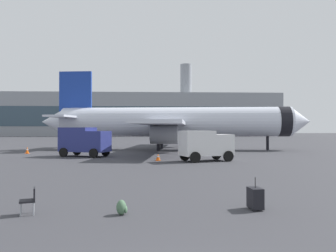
{
  "coord_description": "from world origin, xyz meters",
  "views": [
    {
      "loc": [
        -0.27,
        -5.01,
        2.78
      ],
      "look_at": [
        1.15,
        23.55,
        3.0
      ],
      "focal_mm": 35.91,
      "sensor_mm": 36.0,
      "label": 1
    }
  ],
  "objects_px": {
    "service_truck": "(84,140)",
    "cargo_van": "(206,144)",
    "rolling_suitcase": "(255,198)",
    "airplane_at_gate": "(173,122)",
    "safety_cone_near": "(158,157)",
    "traveller_backpack": "(122,208)",
    "gate_chair": "(30,199)",
    "safety_cone_mid": "(27,150)"
  },
  "relations": [
    {
      "from": "airplane_at_gate",
      "to": "safety_cone_near",
      "type": "distance_m",
      "value": 15.69
    },
    {
      "from": "cargo_van",
      "to": "rolling_suitcase",
      "type": "distance_m",
      "value": 17.15
    },
    {
      "from": "traveller_backpack",
      "to": "service_truck",
      "type": "bearing_deg",
      "value": 104.03
    },
    {
      "from": "airplane_at_gate",
      "to": "gate_chair",
      "type": "bearing_deg",
      "value": -101.65
    },
    {
      "from": "airplane_at_gate",
      "to": "safety_cone_near",
      "type": "bearing_deg",
      "value": -98.76
    },
    {
      "from": "service_truck",
      "to": "cargo_van",
      "type": "bearing_deg",
      "value": -25.27
    },
    {
      "from": "rolling_suitcase",
      "to": "traveller_backpack",
      "type": "height_order",
      "value": "rolling_suitcase"
    },
    {
      "from": "cargo_van",
      "to": "traveller_backpack",
      "type": "height_order",
      "value": "cargo_van"
    },
    {
      "from": "safety_cone_mid",
      "to": "rolling_suitcase",
      "type": "bearing_deg",
      "value": -56.92
    },
    {
      "from": "rolling_suitcase",
      "to": "cargo_van",
      "type": "bearing_deg",
      "value": 86.45
    },
    {
      "from": "airplane_at_gate",
      "to": "safety_cone_mid",
      "type": "relative_size",
      "value": 46.58
    },
    {
      "from": "cargo_van",
      "to": "rolling_suitcase",
      "type": "xyz_separation_m",
      "value": [
        -1.06,
        -17.09,
        -1.06
      ]
    },
    {
      "from": "cargo_van",
      "to": "safety_cone_near",
      "type": "relative_size",
      "value": 7.82
    },
    {
      "from": "safety_cone_mid",
      "to": "traveller_backpack",
      "type": "distance_m",
      "value": 30.04
    },
    {
      "from": "service_truck",
      "to": "safety_cone_mid",
      "type": "height_order",
      "value": "service_truck"
    },
    {
      "from": "traveller_backpack",
      "to": "cargo_van",
      "type": "bearing_deg",
      "value": 72.4
    },
    {
      "from": "gate_chair",
      "to": "safety_cone_mid",
      "type": "bearing_deg",
      "value": 110.1
    },
    {
      "from": "safety_cone_mid",
      "to": "traveller_backpack",
      "type": "xyz_separation_m",
      "value": [
        12.84,
        -27.16,
        -0.15
      ]
    },
    {
      "from": "safety_cone_mid",
      "to": "cargo_van",
      "type": "bearing_deg",
      "value": -27.44
    },
    {
      "from": "cargo_van",
      "to": "service_truck",
      "type": "bearing_deg",
      "value": 154.73
    },
    {
      "from": "rolling_suitcase",
      "to": "airplane_at_gate",
      "type": "bearing_deg",
      "value": 91.14
    },
    {
      "from": "cargo_van",
      "to": "safety_cone_mid",
      "type": "bearing_deg",
      "value": 152.56
    },
    {
      "from": "safety_cone_near",
      "to": "gate_chair",
      "type": "xyz_separation_m",
      "value": [
        -4.51,
        -18.05,
        0.2
      ]
    },
    {
      "from": "cargo_van",
      "to": "safety_cone_near",
      "type": "height_order",
      "value": "cargo_van"
    },
    {
      "from": "safety_cone_mid",
      "to": "gate_chair",
      "type": "relative_size",
      "value": 0.89
    },
    {
      "from": "safety_cone_mid",
      "to": "airplane_at_gate",
      "type": "bearing_deg",
      "value": 20.5
    },
    {
      "from": "airplane_at_gate",
      "to": "rolling_suitcase",
      "type": "distance_m",
      "value": 33.07
    },
    {
      "from": "traveller_backpack",
      "to": "gate_chair",
      "type": "height_order",
      "value": "gate_chair"
    },
    {
      "from": "cargo_van",
      "to": "traveller_backpack",
      "type": "relative_size",
      "value": 10.0
    },
    {
      "from": "rolling_suitcase",
      "to": "safety_cone_near",
      "type": "bearing_deg",
      "value": 99.55
    },
    {
      "from": "service_truck",
      "to": "rolling_suitcase",
      "type": "relative_size",
      "value": 4.79
    },
    {
      "from": "safety_cone_near",
      "to": "rolling_suitcase",
      "type": "xyz_separation_m",
      "value": [
        2.99,
        -17.76,
        0.09
      ]
    },
    {
      "from": "cargo_van",
      "to": "safety_cone_mid",
      "type": "xyz_separation_m",
      "value": [
        -18.42,
        9.57,
        -1.07
      ]
    },
    {
      "from": "safety_cone_near",
      "to": "rolling_suitcase",
      "type": "relative_size",
      "value": 0.56
    },
    {
      "from": "service_truck",
      "to": "cargo_van",
      "type": "height_order",
      "value": "service_truck"
    },
    {
      "from": "cargo_van",
      "to": "safety_cone_mid",
      "type": "distance_m",
      "value": 20.79
    },
    {
      "from": "service_truck",
      "to": "safety_cone_near",
      "type": "xyz_separation_m",
      "value": [
        7.26,
        -4.67,
        -1.3
      ]
    },
    {
      "from": "rolling_suitcase",
      "to": "traveller_backpack",
      "type": "xyz_separation_m",
      "value": [
        -4.52,
        -0.5,
        -0.16
      ]
    },
    {
      "from": "airplane_at_gate",
      "to": "safety_cone_mid",
      "type": "height_order",
      "value": "airplane_at_gate"
    },
    {
      "from": "traveller_backpack",
      "to": "rolling_suitcase",
      "type": "bearing_deg",
      "value": 6.33
    },
    {
      "from": "service_truck",
      "to": "traveller_backpack",
      "type": "relative_size",
      "value": 10.98
    },
    {
      "from": "airplane_at_gate",
      "to": "cargo_van",
      "type": "distance_m",
      "value": 16.06
    }
  ]
}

